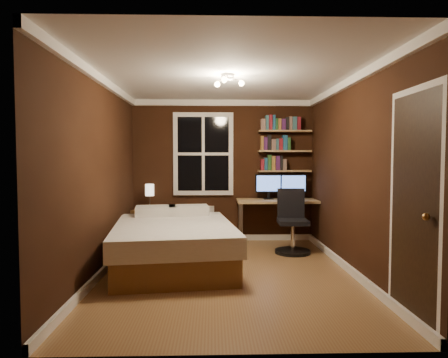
{
  "coord_description": "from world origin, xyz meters",
  "views": [
    {
      "loc": [
        -0.19,
        -5.02,
        1.48
      ],
      "look_at": [
        -0.03,
        0.45,
        1.19
      ],
      "focal_mm": 32.0,
      "sensor_mm": 36.0,
      "label": 1
    }
  ],
  "objects_px": {
    "bed": "(174,243)",
    "monitor_left": "(268,187)",
    "desk": "(284,203)",
    "nightstand": "(150,226)",
    "desk_lamp": "(329,188)",
    "office_chair": "(292,229)",
    "radiator": "(202,224)",
    "monitor_right": "(293,187)",
    "bedside_lamp": "(150,197)"
  },
  "relations": [
    {
      "from": "radiator",
      "to": "monitor_right",
      "type": "height_order",
      "value": "monitor_right"
    },
    {
      "from": "monitor_left",
      "to": "radiator",
      "type": "bearing_deg",
      "value": 173.68
    },
    {
      "from": "bedside_lamp",
      "to": "office_chair",
      "type": "relative_size",
      "value": 0.44
    },
    {
      "from": "bedside_lamp",
      "to": "desk",
      "type": "xyz_separation_m",
      "value": [
        2.31,
        -0.06,
        -0.11
      ]
    },
    {
      "from": "bed",
      "to": "desk_lamp",
      "type": "height_order",
      "value": "desk_lamp"
    },
    {
      "from": "desk_lamp",
      "to": "office_chair",
      "type": "distance_m",
      "value": 1.05
    },
    {
      "from": "desk",
      "to": "nightstand",
      "type": "bearing_deg",
      "value": 178.41
    },
    {
      "from": "bedside_lamp",
      "to": "radiator",
      "type": "distance_m",
      "value": 1.04
    },
    {
      "from": "monitor_right",
      "to": "bed",
      "type": "bearing_deg",
      "value": -142.7
    },
    {
      "from": "desk",
      "to": "desk_lamp",
      "type": "xyz_separation_m",
      "value": [
        0.73,
        -0.18,
        0.28
      ]
    },
    {
      "from": "monitor_left",
      "to": "desk_lamp",
      "type": "bearing_deg",
      "value": -14.87
    },
    {
      "from": "bed",
      "to": "office_chair",
      "type": "bearing_deg",
      "value": 15.38
    },
    {
      "from": "desk",
      "to": "monitor_left",
      "type": "distance_m",
      "value": 0.39
    },
    {
      "from": "bed",
      "to": "monitor_left",
      "type": "xyz_separation_m",
      "value": [
        1.5,
        1.47,
        0.67
      ]
    },
    {
      "from": "nightstand",
      "to": "desk_lamp",
      "type": "height_order",
      "value": "desk_lamp"
    },
    {
      "from": "bed",
      "to": "bedside_lamp",
      "type": "relative_size",
      "value": 5.39
    },
    {
      "from": "radiator",
      "to": "nightstand",
      "type": "bearing_deg",
      "value": -170.92
    },
    {
      "from": "bedside_lamp",
      "to": "desk",
      "type": "bearing_deg",
      "value": -1.59
    },
    {
      "from": "radiator",
      "to": "office_chair",
      "type": "height_order",
      "value": "office_chair"
    },
    {
      "from": "desk",
      "to": "monitor_left",
      "type": "relative_size",
      "value": 3.47
    },
    {
      "from": "monitor_left",
      "to": "monitor_right",
      "type": "distance_m",
      "value": 0.44
    },
    {
      "from": "nightstand",
      "to": "desk",
      "type": "distance_m",
      "value": 2.34
    },
    {
      "from": "bed",
      "to": "desk_lamp",
      "type": "relative_size",
      "value": 5.33
    },
    {
      "from": "bed",
      "to": "radiator",
      "type": "bearing_deg",
      "value": 70.53
    },
    {
      "from": "bed",
      "to": "office_chair",
      "type": "xyz_separation_m",
      "value": [
        1.77,
        0.74,
        0.06
      ]
    },
    {
      "from": "monitor_left",
      "to": "office_chair",
      "type": "height_order",
      "value": "monitor_left"
    },
    {
      "from": "monitor_left",
      "to": "bed",
      "type": "bearing_deg",
      "value": -135.47
    },
    {
      "from": "office_chair",
      "to": "desk",
      "type": "bearing_deg",
      "value": 93.52
    },
    {
      "from": "bedside_lamp",
      "to": "office_chair",
      "type": "height_order",
      "value": "bedside_lamp"
    },
    {
      "from": "radiator",
      "to": "bed",
      "type": "bearing_deg",
      "value": -102.21
    },
    {
      "from": "monitor_right",
      "to": "desk_lamp",
      "type": "relative_size",
      "value": 1.05
    },
    {
      "from": "bed",
      "to": "nightstand",
      "type": "bearing_deg",
      "value": 103.54
    },
    {
      "from": "desk",
      "to": "monitor_left",
      "type": "height_order",
      "value": "monitor_left"
    },
    {
      "from": "nightstand",
      "to": "monitor_left",
      "type": "relative_size",
      "value": 1.29
    },
    {
      "from": "radiator",
      "to": "office_chair",
      "type": "distance_m",
      "value": 1.67
    },
    {
      "from": "nightstand",
      "to": "radiator",
      "type": "distance_m",
      "value": 0.91
    },
    {
      "from": "office_chair",
      "to": "desk_lamp",
      "type": "bearing_deg",
      "value": 35.87
    },
    {
      "from": "desk",
      "to": "monitor_right",
      "type": "distance_m",
      "value": 0.34
    },
    {
      "from": "nightstand",
      "to": "radiator",
      "type": "height_order",
      "value": "radiator"
    },
    {
      "from": "monitor_left",
      "to": "nightstand",
      "type": "bearing_deg",
      "value": -179.54
    },
    {
      "from": "nightstand",
      "to": "desk",
      "type": "bearing_deg",
      "value": 17.98
    },
    {
      "from": "desk_lamp",
      "to": "office_chair",
      "type": "relative_size",
      "value": 0.44
    },
    {
      "from": "radiator",
      "to": "monitor_left",
      "type": "distance_m",
      "value": 1.34
    },
    {
      "from": "radiator",
      "to": "monitor_left",
      "type": "bearing_deg",
      "value": -6.32
    },
    {
      "from": "bedside_lamp",
      "to": "desk",
      "type": "relative_size",
      "value": 0.27
    },
    {
      "from": "nightstand",
      "to": "office_chair",
      "type": "distance_m",
      "value": 2.44
    },
    {
      "from": "bed",
      "to": "radiator",
      "type": "height_order",
      "value": "bed"
    },
    {
      "from": "nightstand",
      "to": "bed",
      "type": "bearing_deg",
      "value": -49.63
    },
    {
      "from": "nightstand",
      "to": "office_chair",
      "type": "bearing_deg",
      "value": 2.38
    },
    {
      "from": "bedside_lamp",
      "to": "desk_lamp",
      "type": "distance_m",
      "value": 3.05
    }
  ]
}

